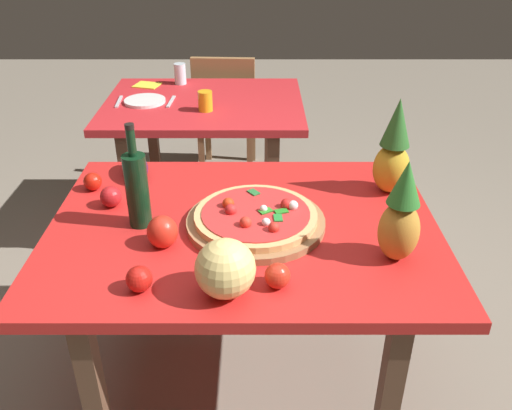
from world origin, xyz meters
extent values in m
plane|color=gray|center=(0.00, 0.00, 0.00)|extent=(10.00, 10.00, 0.00)
cube|color=brown|center=(-0.44, 0.44, 0.36)|extent=(0.06, 0.06, 0.72)
cube|color=brown|center=(0.44, 0.44, 0.36)|extent=(0.06, 0.06, 0.72)
cube|color=red|center=(0.00, 0.00, 0.74)|extent=(1.31, 0.98, 0.04)
cube|color=brown|center=(-0.61, 0.89, 0.36)|extent=(0.06, 0.06, 0.72)
cube|color=brown|center=(0.13, 0.89, 0.36)|extent=(0.06, 0.06, 0.72)
cube|color=brown|center=(-0.61, 1.62, 0.36)|extent=(0.06, 0.06, 0.72)
cube|color=brown|center=(0.13, 1.62, 0.36)|extent=(0.06, 0.06, 0.72)
cube|color=red|center=(-0.24, 1.26, 0.74)|extent=(1.07, 0.84, 0.04)
cube|color=#956842|center=(0.02, 2.13, 0.21)|extent=(0.04, 0.04, 0.41)
cube|color=#956842|center=(-0.31, 2.15, 0.21)|extent=(0.04, 0.04, 0.41)
cube|color=#956842|center=(0.00, 1.80, 0.21)|extent=(0.04, 0.04, 0.41)
cube|color=#956842|center=(-0.33, 1.82, 0.21)|extent=(0.04, 0.04, 0.41)
cube|color=#956842|center=(-0.16, 1.97, 0.43)|extent=(0.42, 0.42, 0.04)
cube|color=#986D41|center=(-0.17, 1.80, 0.65)|extent=(0.40, 0.06, 0.40)
cylinder|color=#956842|center=(0.04, -0.01, 0.77)|extent=(0.46, 0.46, 0.02)
cylinder|color=#E2A767|center=(0.04, -0.01, 0.79)|extent=(0.41, 0.41, 0.02)
cylinder|color=red|center=(0.04, -0.01, 0.81)|extent=(0.36, 0.36, 0.00)
sphere|color=red|center=(-0.04, -0.01, 0.82)|extent=(0.04, 0.04, 0.04)
sphere|color=red|center=(-0.05, 0.03, 0.82)|extent=(0.04, 0.04, 0.04)
sphere|color=red|center=(0.14, 0.03, 0.82)|extent=(0.04, 0.04, 0.04)
sphere|color=red|center=(0.01, -0.09, 0.82)|extent=(0.04, 0.04, 0.04)
sphere|color=red|center=(0.10, -0.12, 0.82)|extent=(0.04, 0.04, 0.04)
cube|color=#2C8427|center=(0.07, -0.01, 0.81)|extent=(0.05, 0.05, 0.00)
cube|color=#258534|center=(0.11, -0.05, 0.81)|extent=(0.03, 0.05, 0.00)
cube|color=#2A7034|center=(0.03, 0.12, 0.81)|extent=(0.05, 0.05, 0.00)
cube|color=#278324|center=(0.13, -0.01, 0.81)|extent=(0.05, 0.04, 0.00)
sphere|color=white|center=(0.07, -0.09, 0.82)|extent=(0.03, 0.03, 0.03)
sphere|color=white|center=(0.17, 0.02, 0.82)|extent=(0.03, 0.03, 0.03)
sphere|color=white|center=(0.07, 0.00, 0.81)|extent=(0.03, 0.03, 0.03)
cylinder|color=black|center=(-0.34, 0.00, 0.88)|extent=(0.08, 0.08, 0.25)
cylinder|color=black|center=(-0.34, 0.00, 1.05)|extent=(0.03, 0.03, 0.09)
cylinder|color=black|center=(-0.34, 0.00, 1.11)|extent=(0.03, 0.03, 0.02)
ellipsoid|color=gold|center=(0.54, 0.24, 0.85)|extent=(0.13, 0.13, 0.19)
cone|color=#296225|center=(0.54, 0.24, 1.03)|extent=(0.11, 0.11, 0.18)
ellipsoid|color=#BC812D|center=(0.47, -0.19, 0.85)|extent=(0.12, 0.12, 0.19)
cone|color=#2B7029|center=(0.47, -0.19, 1.01)|extent=(0.10, 0.10, 0.13)
sphere|color=#EACC77|center=(-0.04, -0.37, 0.84)|extent=(0.17, 0.17, 0.17)
ellipsoid|color=red|center=(-0.25, -0.13, 0.80)|extent=(0.10, 0.10, 0.11)
ellipsoid|color=#3E1842|center=(-0.43, 0.36, 0.80)|extent=(0.16, 0.22, 0.09)
sphere|color=red|center=(0.10, -0.34, 0.79)|extent=(0.07, 0.07, 0.07)
sphere|color=red|center=(-0.47, 0.12, 0.79)|extent=(0.08, 0.08, 0.08)
sphere|color=red|center=(-0.57, 0.24, 0.79)|extent=(0.07, 0.07, 0.07)
sphere|color=red|center=(-0.28, -0.35, 0.79)|extent=(0.08, 0.08, 0.08)
cylinder|color=orange|center=(-0.22, 1.11, 0.81)|extent=(0.07, 0.07, 0.10)
cylinder|color=silver|center=(-0.40, 1.57, 0.82)|extent=(0.07, 0.07, 0.12)
cylinder|color=white|center=(-0.55, 1.24, 0.76)|extent=(0.22, 0.22, 0.02)
cube|color=silver|center=(-0.69, 1.24, 0.76)|extent=(0.03, 0.18, 0.01)
cube|color=silver|center=(-0.41, 1.24, 0.76)|extent=(0.03, 0.18, 0.01)
cube|color=yellow|center=(-0.59, 1.53, 0.76)|extent=(0.17, 0.15, 0.01)
camera|label=1|loc=(0.04, -1.55, 1.72)|focal=37.83mm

